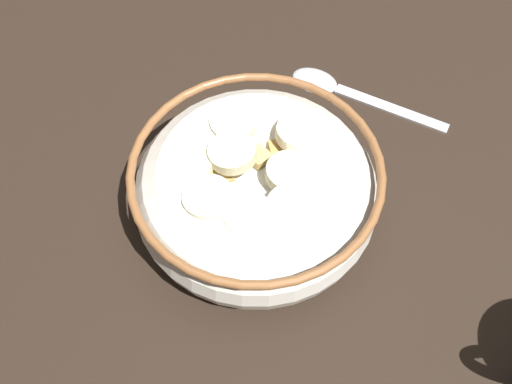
{
  "coord_description": "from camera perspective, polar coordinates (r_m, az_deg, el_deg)",
  "views": [
    {
      "loc": [
        -2.13,
        20.6,
        35.72
      ],
      "look_at": [
        0.0,
        0.0,
        3.0
      ],
      "focal_mm": 38.26,
      "sensor_mm": 36.0,
      "label": 1
    }
  ],
  "objects": [
    {
      "name": "spoon",
      "position": [
        0.49,
        8.32,
        10.94
      ],
      "size": [
        13.97,
        7.01,
        0.8
      ],
      "color": "#B7B7BC",
      "rests_on": "ground_plane"
    },
    {
      "name": "cereal_bowl",
      "position": [
        0.38,
        -0.01,
        0.34
      ],
      "size": [
        17.28,
        17.28,
        6.8
      ],
      "color": "silver",
      "rests_on": "ground_plane"
    },
    {
      "name": "ground_plane",
      "position": [
        0.42,
        0.0,
        -2.91
      ],
      "size": [
        109.18,
        109.18,
        2.0
      ],
      "primitive_type": "cube",
      "color": "black"
    }
  ]
}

